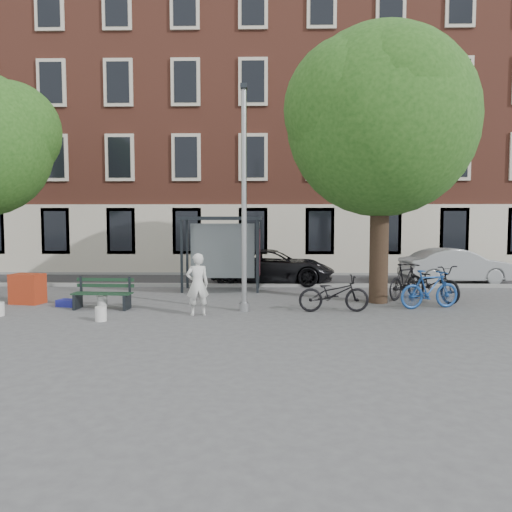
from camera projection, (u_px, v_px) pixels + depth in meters
The scene contains 21 objects.
ground at pixel (244, 311), 13.72m from camera, with size 90.00×90.00×0.00m, color #4C4C4F.
road at pixel (252, 280), 20.70m from camera, with size 40.00×4.00×0.01m, color #28282B.
curb_near at pixel (250, 285), 18.70m from camera, with size 40.00×0.25×0.12m, color gray.
curb_far at pixel (253, 274), 22.69m from camera, with size 40.00×0.25×0.12m, color gray.
building_row at pixel (255, 134), 26.18m from camera, with size 30.00×8.00×14.00m, color brown.
lamppost at pixel (244, 210), 13.52m from camera, with size 0.28×0.35×6.11m.
tree_right at pixel (383, 114), 14.61m from camera, with size 5.76×5.60×8.20m.
bus_shelter at pixel (232, 236), 17.69m from camera, with size 2.85×1.45×2.62m.
painter at pixel (197, 284), 13.06m from camera, with size 0.60×0.39×1.64m, color silver.
bench at pixel (103, 295), 14.04m from camera, with size 1.69×0.64×0.85m.
bike_a at pixel (334, 293), 13.60m from camera, with size 0.67×1.92×1.01m, color black.
bike_b at pixel (430, 289), 14.10m from camera, with size 0.52×1.83×1.10m, color navy.
bike_c at pixel (433, 283), 15.40m from camera, with size 0.76×2.17×1.14m, color black.
bike_d at pixel (405, 281), 15.81m from camera, with size 0.54×1.91×1.15m, color black.
car_dark at pixel (272, 266), 19.64m from camera, with size 2.24×4.85×1.35m, color black.
car_silver at pixel (456, 266), 19.55m from camera, with size 1.47×4.21×1.39m, color #929599.
red_stand at pixel (28, 289), 14.91m from camera, with size 0.90×0.60×0.90m, color #A12F15.
blue_crate at pixel (68, 303), 14.48m from camera, with size 0.55×0.40×0.20m, color navy.
bucket_a at pixel (101, 314), 12.36m from camera, with size 0.28×0.28×0.36m, color silver.
bucket_c at pixel (102, 302), 14.12m from camera, with size 0.28×0.28×0.36m, color silver.
notice_sign at pixel (374, 256), 16.90m from camera, with size 0.31×0.06×1.80m.
Camera 1 is at (0.62, -13.57, 2.51)m, focal length 35.00 mm.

